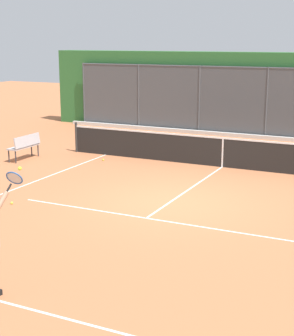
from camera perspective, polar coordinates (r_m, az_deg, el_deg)
The scene contains 7 objects.
ground_plane at distance 13.38m, azimuth 2.52°, elevation -3.64°, with size 60.00×60.00×0.00m, color #B76B42.
court_line_markings at distance 11.91m, azimuth -0.76°, elevation -5.83°, with size 8.61×10.14×0.01m.
fence_backdrop at distance 22.87m, azimuth 13.05°, elevation 7.58°, with size 20.41×1.37×3.45m.
tennis_net at distance 17.06m, azimuth 8.09°, elevation 1.72°, with size 11.07×0.09×1.07m.
tennis_ball_near_net at distance 17.93m, azimuth -4.70°, elevation 0.88°, with size 0.07×0.07×0.07m, color #CCDB33.
tennis_ball_mid_court at distance 13.59m, azimuth -14.24°, elevation -3.64°, with size 0.07×0.07×0.07m, color #D6E042.
courtside_bench at distance 18.42m, azimuth -12.90°, elevation 2.44°, with size 0.40×1.30×0.84m.
Camera 1 is at (-5.02, 11.76, 3.96)m, focal length 57.07 mm.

